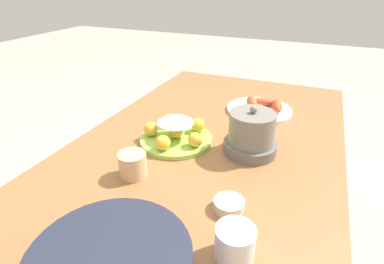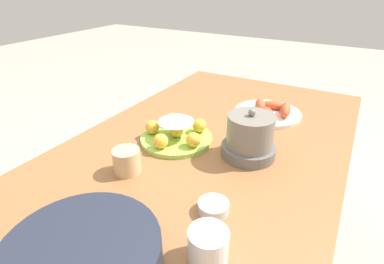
% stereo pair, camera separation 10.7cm
% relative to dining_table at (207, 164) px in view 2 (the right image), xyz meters
% --- Properties ---
extents(dining_table, '(1.56, 0.92, 0.75)m').
position_rel_dining_table_xyz_m(dining_table, '(0.00, 0.00, 0.00)').
color(dining_table, '#936038').
rests_on(dining_table, ground_plane).
extents(cake_plate, '(0.26, 0.26, 0.08)m').
position_rel_dining_table_xyz_m(cake_plate, '(0.04, -0.11, 0.12)').
color(cake_plate, '#99CC4C').
rests_on(cake_plate, dining_table).
extents(serving_bowl, '(0.32, 0.32, 0.08)m').
position_rel_dining_table_xyz_m(serving_bowl, '(0.59, 0.02, 0.13)').
color(serving_bowl, '#232838').
rests_on(serving_bowl, dining_table).
extents(sauce_bowl, '(0.08, 0.08, 0.03)m').
position_rel_dining_table_xyz_m(sauce_bowl, '(0.31, 0.17, 0.10)').
color(sauce_bowl, beige).
rests_on(sauce_bowl, dining_table).
extents(seafood_platter, '(0.28, 0.28, 0.06)m').
position_rel_dining_table_xyz_m(seafood_platter, '(-0.35, 0.12, 0.11)').
color(seafood_platter, silver).
rests_on(seafood_platter, dining_table).
extents(cup_near, '(0.08, 0.08, 0.08)m').
position_rel_dining_table_xyz_m(cup_near, '(0.28, -0.14, 0.13)').
color(cup_near, '#DBB27F').
rests_on(cup_near, dining_table).
extents(cup_far, '(0.09, 0.09, 0.08)m').
position_rel_dining_table_xyz_m(cup_far, '(0.44, 0.22, 0.13)').
color(cup_far, white).
rests_on(cup_far, dining_table).
extents(warming_pot, '(0.18, 0.18, 0.17)m').
position_rel_dining_table_xyz_m(warming_pot, '(0.01, 0.15, 0.16)').
color(warming_pot, '#66605B').
rests_on(warming_pot, dining_table).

